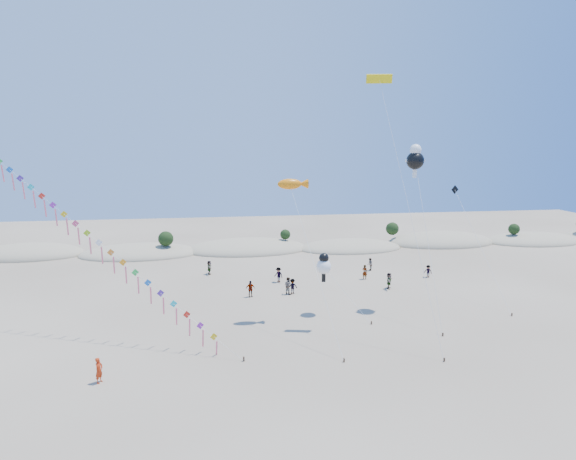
{
  "coord_description": "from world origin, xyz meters",
  "views": [
    {
      "loc": [
        -4.49,
        -27.6,
        16.23
      ],
      "look_at": [
        1.74,
        14.0,
        8.66
      ],
      "focal_mm": 30.0,
      "sensor_mm": 36.0,
      "label": 1
    }
  ],
  "objects_px": {
    "fish_kite": "(293,184)",
    "parafoil_kite": "(380,84)",
    "flyer_foreground": "(99,370)",
    "kite_train": "(66,217)"
  },
  "relations": [
    {
      "from": "flyer_foreground",
      "to": "kite_train",
      "type": "bearing_deg",
      "value": 45.04
    },
    {
      "from": "fish_kite",
      "to": "flyer_foreground",
      "type": "bearing_deg",
      "value": -144.74
    },
    {
      "from": "fish_kite",
      "to": "parafoil_kite",
      "type": "xyz_separation_m",
      "value": [
        7.29,
        -1.86,
        8.68
      ]
    },
    {
      "from": "kite_train",
      "to": "parafoil_kite",
      "type": "distance_m",
      "value": 29.21
    },
    {
      "from": "parafoil_kite",
      "to": "kite_train",
      "type": "bearing_deg",
      "value": 176.66
    },
    {
      "from": "fish_kite",
      "to": "parafoil_kite",
      "type": "distance_m",
      "value": 11.49
    },
    {
      "from": "kite_train",
      "to": "flyer_foreground",
      "type": "bearing_deg",
      "value": -66.93
    },
    {
      "from": "kite_train",
      "to": "parafoil_kite",
      "type": "height_order",
      "value": "parafoil_kite"
    },
    {
      "from": "fish_kite",
      "to": "parafoil_kite",
      "type": "bearing_deg",
      "value": -14.35
    },
    {
      "from": "kite_train",
      "to": "parafoil_kite",
      "type": "xyz_separation_m",
      "value": [
        26.95,
        -1.57,
        11.16
      ]
    }
  ]
}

